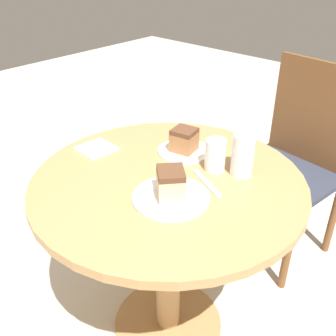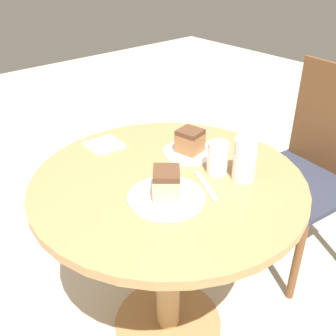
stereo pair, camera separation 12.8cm
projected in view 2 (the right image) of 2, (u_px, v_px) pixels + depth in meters
The scene contains 11 objects.
ground_plane at pixel (168, 324), 1.67m from camera, with size 8.00×8.00×0.00m, color beige.
table at pixel (168, 220), 1.39m from camera, with size 0.91×0.91×0.73m.
chair at pixel (310, 167), 1.83m from camera, with size 0.52×0.48×0.95m.
plate_near at pixel (166, 197), 1.20m from camera, with size 0.24×0.24×0.01m.
plate_far at pixel (190, 152), 1.45m from camera, with size 0.19×0.19×0.01m.
cake_slice_near at pixel (166, 184), 1.17m from camera, with size 0.12×0.12×0.09m.
cake_slice_far at pixel (190, 141), 1.42m from camera, with size 0.10×0.10×0.08m.
glass_lemonade at pixel (217, 159), 1.31m from camera, with size 0.07×0.07×0.11m.
glass_water at pixel (245, 161), 1.27m from camera, with size 0.08×0.08×0.15m.
napkin_stack at pixel (104, 145), 1.50m from camera, with size 0.13×0.13×0.01m.
fork at pixel (206, 185), 1.26m from camera, with size 0.17×0.09×0.00m.
Camera 2 is at (0.83, -0.72, 1.42)m, focal length 42.00 mm.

